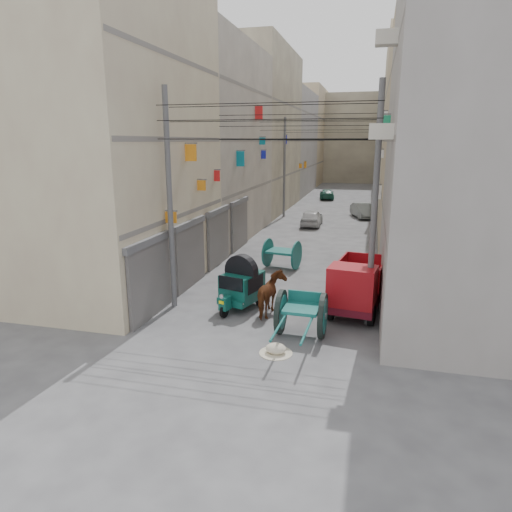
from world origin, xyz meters
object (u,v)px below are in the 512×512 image
(second_cart, at_px, (282,253))
(distant_car_white, at_px, (312,218))
(distant_car_grey, at_px, (363,210))
(horse, at_px, (271,295))
(mini_truck, at_px, (356,289))
(auto_rickshaw, at_px, (241,284))
(distant_car_green, at_px, (327,194))
(tonga_cart, at_px, (301,313))
(feed_sack, at_px, (276,349))

(second_cart, relative_size, distant_car_white, 0.51)
(second_cart, bearing_deg, distant_car_grey, 88.77)
(second_cart, distance_m, horse, 6.37)
(mini_truck, bearing_deg, auto_rickshaw, -167.76)
(distant_car_grey, xyz_separation_m, distant_car_green, (-4.11, 11.77, -0.06))
(tonga_cart, height_order, horse, horse)
(auto_rickshaw, relative_size, mini_truck, 0.61)
(tonga_cart, height_order, distant_car_grey, tonga_cart)
(horse, bearing_deg, distant_car_green, -86.58)
(tonga_cart, bearing_deg, distant_car_green, 95.82)
(distant_car_green, bearing_deg, distant_car_white, 83.93)
(second_cart, distance_m, distant_car_white, 12.01)
(horse, height_order, distant_car_white, horse)
(horse, xyz_separation_m, distant_car_white, (-0.96, 18.32, -0.15))
(feed_sack, distance_m, distant_car_grey, 26.19)
(feed_sack, height_order, distant_car_grey, distant_car_grey)
(second_cart, height_order, distant_car_grey, second_cart)
(tonga_cart, relative_size, horse, 1.83)
(horse, bearing_deg, feed_sack, 105.95)
(mini_truck, xyz_separation_m, second_cart, (-3.80, 5.61, -0.21))
(mini_truck, xyz_separation_m, feed_sack, (-2.13, -3.74, -0.82))
(second_cart, bearing_deg, auto_rickshaw, -83.29)
(feed_sack, bearing_deg, distant_car_green, 93.50)
(distant_car_white, bearing_deg, auto_rickshaw, 88.20)
(tonga_cart, distance_m, distant_car_grey, 24.66)
(auto_rickshaw, distance_m, horse, 1.31)
(feed_sack, height_order, horse, horse)
(auto_rickshaw, height_order, second_cart, auto_rickshaw)
(auto_rickshaw, bearing_deg, distant_car_grey, 96.76)
(distant_car_white, distance_m, distant_car_green, 16.53)
(distant_car_grey, bearing_deg, feed_sack, -111.85)
(distant_car_grey, bearing_deg, horse, -114.37)
(horse, bearing_deg, tonga_cart, 131.71)
(auto_rickshaw, relative_size, second_cart, 1.27)
(auto_rickshaw, bearing_deg, horse, -1.07)
(mini_truck, relative_size, distant_car_grey, 1.06)
(second_cart, height_order, distant_car_white, second_cart)
(feed_sack, bearing_deg, tonga_cart, 70.82)
(mini_truck, xyz_separation_m, distant_car_green, (-4.46, 34.15, -0.44))
(auto_rickshaw, xyz_separation_m, mini_truck, (4.19, 0.31, 0.04))
(horse, distance_m, distant_car_white, 18.35)
(tonga_cart, relative_size, second_cart, 1.78)
(second_cart, bearing_deg, tonga_cart, -64.03)
(mini_truck, distance_m, horse, 3.04)
(auto_rickshaw, height_order, tonga_cart, auto_rickshaw)
(mini_truck, xyz_separation_m, distant_car_grey, (-0.34, 22.38, -0.38))
(mini_truck, height_order, second_cart, mini_truck)
(feed_sack, height_order, distant_car_green, distant_car_green)
(tonga_cart, xyz_separation_m, distant_car_white, (-2.30, 19.87, -0.15))
(tonga_cart, xyz_separation_m, second_cart, (-2.19, 7.86, -0.01))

